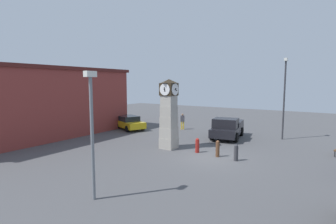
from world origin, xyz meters
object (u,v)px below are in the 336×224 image
object	(u,v)px
bollard_far_row	(197,145)
clock_tower	(169,114)
street_lamp_near_road	(284,93)
car_silver_hatch	(129,123)
bollard_mid_row	(218,149)
pedestrian_crossing_lot	(183,120)
pickup_truck	(227,128)
bollard_near_tower	(236,152)
street_lamp_far_side	(92,125)

from	to	relation	value
bollard_far_row	clock_tower	bearing A→B (deg)	92.32
bollard_far_row	street_lamp_near_road	distance (m)	9.63
clock_tower	car_silver_hatch	size ratio (longest dim) A/B	1.19
bollard_mid_row	pedestrian_crossing_lot	distance (m)	10.43
clock_tower	pedestrian_crossing_lot	bearing A→B (deg)	23.31
bollard_far_row	pickup_truck	world-z (taller)	pickup_truck
bollard_far_row	street_lamp_near_road	world-z (taller)	street_lamp_near_road
car_silver_hatch	pickup_truck	bearing A→B (deg)	-81.34
bollard_near_tower	bollard_far_row	bearing A→B (deg)	82.07
bollard_near_tower	bollard_mid_row	xyz separation A→B (m)	(0.20, 1.32, 0.02)
pickup_truck	car_silver_hatch	bearing A→B (deg)	98.66
clock_tower	bollard_far_row	distance (m)	3.10
bollard_far_row	car_silver_hatch	size ratio (longest dim) A/B	0.24
car_silver_hatch	bollard_far_row	bearing A→B (deg)	-112.83
bollard_far_row	street_lamp_far_side	xyz separation A→B (m)	(-9.07, 0.16, 2.63)
car_silver_hatch	street_lamp_far_side	world-z (taller)	street_lamp_far_side
bollard_far_row	pickup_truck	size ratio (longest dim) A/B	0.20
bollard_near_tower	pedestrian_crossing_lot	size ratio (longest dim) A/B	0.63
bollard_near_tower	car_silver_hatch	bearing A→B (deg)	70.29
pickup_truck	street_lamp_far_side	bearing A→B (deg)	179.54
bollard_far_row	pickup_truck	bearing A→B (deg)	0.41
street_lamp_near_road	clock_tower	bearing A→B (deg)	141.24
bollard_mid_row	street_lamp_near_road	xyz separation A→B (m)	(8.18, -2.53, 3.43)
clock_tower	street_lamp_near_road	world-z (taller)	street_lamp_near_road
bollard_near_tower	street_lamp_far_side	xyz separation A→B (m)	(-8.66, 3.09, 2.61)
pedestrian_crossing_lot	street_lamp_near_road	size ratio (longest dim) A/B	0.24
pickup_truck	street_lamp_near_road	bearing A→B (deg)	-63.22
pedestrian_crossing_lot	car_silver_hatch	bearing A→B (deg)	123.16
street_lamp_near_road	street_lamp_far_side	distance (m)	17.60
pickup_truck	pedestrian_crossing_lot	distance (m)	5.71
bollard_far_row	street_lamp_far_side	bearing A→B (deg)	178.98
pickup_truck	bollard_near_tower	bearing A→B (deg)	-154.63
street_lamp_near_road	pickup_truck	bearing A→B (deg)	116.78
clock_tower	bollard_near_tower	size ratio (longest dim) A/B	4.89
pickup_truck	pedestrian_crossing_lot	bearing A→B (deg)	74.70
clock_tower	street_lamp_near_road	distance (m)	10.44
bollard_near_tower	street_lamp_far_side	bearing A→B (deg)	160.37
bollard_near_tower	bollard_mid_row	size ratio (longest dim) A/B	0.96
bollard_mid_row	car_silver_hatch	world-z (taller)	car_silver_hatch
bollard_near_tower	bollard_far_row	distance (m)	2.96
clock_tower	bollard_near_tower	distance (m)	5.65
clock_tower	bollard_far_row	bearing A→B (deg)	-87.68
car_silver_hatch	pedestrian_crossing_lot	bearing A→B (deg)	-56.84
bollard_far_row	car_silver_hatch	xyz separation A→B (m)	(4.31, 10.23, 0.21)
bollard_near_tower	pickup_truck	world-z (taller)	pickup_truck
bollard_far_row	pedestrian_crossing_lot	distance (m)	9.23
car_silver_hatch	pickup_truck	world-z (taller)	pickup_truck
clock_tower	car_silver_hatch	distance (m)	9.22
bollard_mid_row	street_lamp_near_road	size ratio (longest dim) A/B	0.16
street_lamp_near_road	bollard_near_tower	bearing A→B (deg)	171.76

